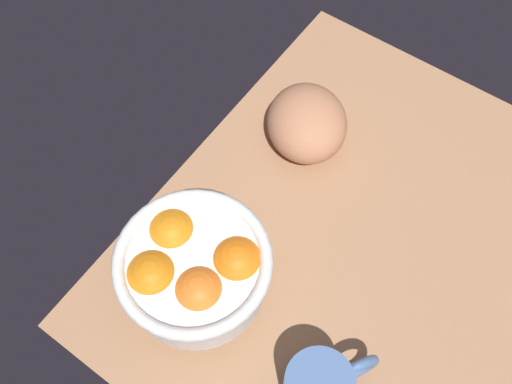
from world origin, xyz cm
name	(u,v)px	position (x,y,z in cm)	size (l,w,h in cm)	color
ground_plane	(418,282)	(0.00, 0.00, -1.50)	(73.84, 67.98, 3.00)	#AB7A56
fruit_bowl	(194,270)	(23.08, 18.23, 7.02)	(18.92, 18.92, 11.47)	white
bread_loaf	(307,123)	(24.68, -9.77, 4.20)	(13.28, 11.66, 8.40)	tan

